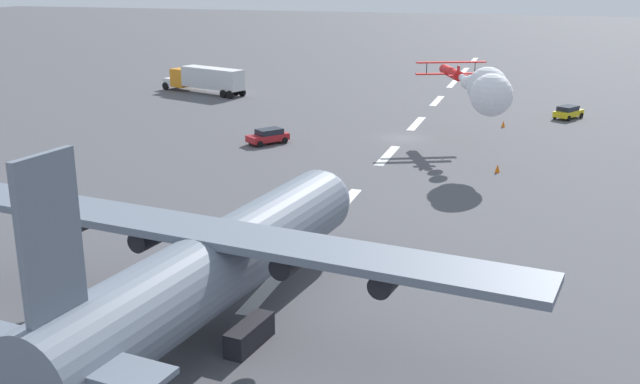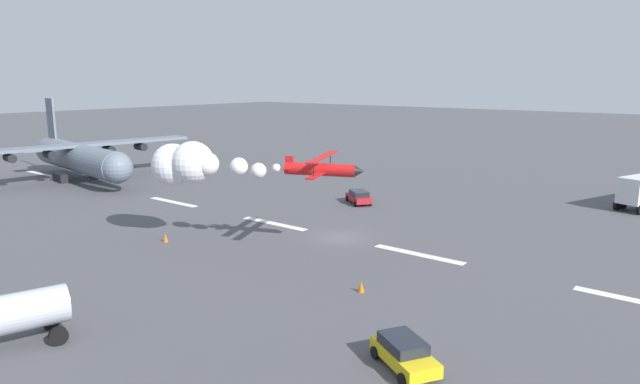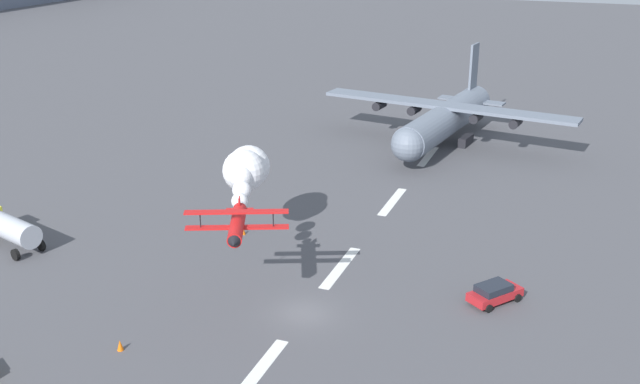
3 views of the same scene
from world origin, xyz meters
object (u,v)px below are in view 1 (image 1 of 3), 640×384
(traffic_cone_near, at_px, (503,124))
(followme_car_yellow, at_px, (268,136))
(airport_staff_sedan, at_px, (568,112))
(traffic_cone_far, at_px, (498,168))
(cargo_transport_plane, at_px, (226,257))
(semi_truck_orange, at_px, (205,78))
(stunt_biplane_red, at_px, (485,89))

(traffic_cone_near, bearing_deg, followme_car_yellow, -55.33)
(airport_staff_sedan, bearing_deg, traffic_cone_far, -12.70)
(cargo_transport_plane, relative_size, followme_car_yellow, 7.25)
(cargo_transport_plane, height_order, semi_truck_orange, cargo_transport_plane)
(stunt_biplane_red, distance_m, traffic_cone_far, 7.19)
(cargo_transport_plane, xyz_separation_m, followme_car_yellow, (-37.79, -12.11, -2.57))
(semi_truck_orange, relative_size, traffic_cone_far, 18.76)
(followme_car_yellow, height_order, traffic_cone_near, followme_car_yellow)
(traffic_cone_near, bearing_deg, semi_truck_orange, -105.49)
(cargo_transport_plane, bearing_deg, traffic_cone_near, 169.11)
(cargo_transport_plane, xyz_separation_m, airport_staff_sedan, (-60.52, 17.24, -2.57))
(stunt_biplane_red, bearing_deg, airport_staff_sedan, 162.50)
(semi_truck_orange, bearing_deg, followme_car_yellow, 36.06)
(cargo_transport_plane, relative_size, traffic_cone_near, 43.20)
(cargo_transport_plane, distance_m, airport_staff_sedan, 62.98)
(stunt_biplane_red, xyz_separation_m, airport_staff_sedan, (-24.90, 7.85, -6.11))
(followme_car_yellow, xyz_separation_m, airport_staff_sedan, (-22.73, 29.34, -0.00))
(traffic_cone_near, bearing_deg, traffic_cone_far, 2.38)
(traffic_cone_near, bearing_deg, stunt_biplane_red, -2.76)
(cargo_transport_plane, distance_m, stunt_biplane_red, 37.01)
(semi_truck_orange, bearing_deg, traffic_cone_near, 74.51)
(followme_car_yellow, bearing_deg, airport_staff_sedan, 127.76)
(airport_staff_sedan, height_order, traffic_cone_near, airport_staff_sedan)
(traffic_cone_near, bearing_deg, cargo_transport_plane, -10.89)
(cargo_transport_plane, relative_size, airport_staff_sedan, 7.37)
(followme_car_yellow, height_order, airport_staff_sedan, same)
(stunt_biplane_red, relative_size, airport_staff_sedan, 3.98)
(airport_staff_sedan, relative_size, traffic_cone_far, 5.86)
(stunt_biplane_red, bearing_deg, traffic_cone_near, 177.24)
(cargo_transport_plane, relative_size, traffic_cone_far, 43.20)
(followme_car_yellow, xyz_separation_m, traffic_cone_near, (-15.46, 22.34, -0.44))
(cargo_transport_plane, distance_m, followme_car_yellow, 39.77)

